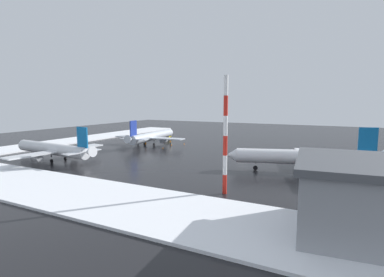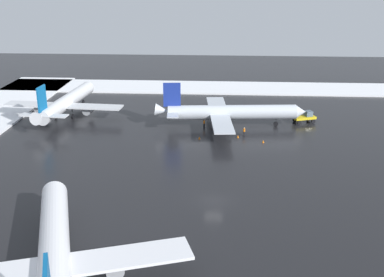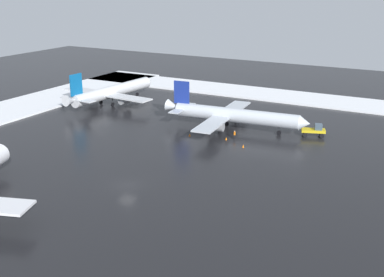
{
  "view_description": "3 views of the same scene",
  "coord_description": "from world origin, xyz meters",
  "px_view_note": "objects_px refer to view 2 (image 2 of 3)",
  "views": [
    {
      "loc": [
        26.76,
        -83.59,
        15.23
      ],
      "look_at": [
        -18.19,
        3.03,
        3.06
      ],
      "focal_mm": 28.0,
      "sensor_mm": 36.0,
      "label": 1
    },
    {
      "loc": [
        60.34,
        0.57,
        30.43
      ],
      "look_at": [
        -16.42,
        -4.03,
        3.33
      ],
      "focal_mm": 45.0,
      "sensor_mm": 36.0,
      "label": 2
    },
    {
      "loc": [
        53.81,
        40.3,
        29.24
      ],
      "look_at": [
        -13.12,
        4.07,
        4.23
      ],
      "focal_mm": 45.0,
      "sensor_mm": 36.0,
      "label": 3
    }
  ],
  "objects_px": {
    "airplane_far_rear": "(54,254)",
    "airplane_foreground_jet": "(66,102)",
    "ground_crew_beside_wing": "(244,131)",
    "ground_crew_mid_apron": "(222,115)",
    "airplane_distant_tail": "(228,112)",
    "traffic_cone_near_nose": "(199,138)",
    "ground_crew_near_tug": "(204,123)",
    "traffic_cone_mid_line": "(238,136)",
    "traffic_cone_wingtip_side": "(263,141)",
    "pushback_tug": "(305,117)"
  },
  "relations": [
    {
      "from": "airplane_far_rear",
      "to": "airplane_foreground_jet",
      "type": "xyz_separation_m",
      "value": [
        -58.72,
        -17.05,
        -0.19
      ]
    },
    {
      "from": "ground_crew_beside_wing",
      "to": "ground_crew_mid_apron",
      "type": "xyz_separation_m",
      "value": [
        -10.69,
        -4.37,
        0.0
      ]
    },
    {
      "from": "airplane_distant_tail",
      "to": "traffic_cone_near_nose",
      "type": "height_order",
      "value": "airplane_distant_tail"
    },
    {
      "from": "airplane_far_rear",
      "to": "ground_crew_near_tug",
      "type": "bearing_deg",
      "value": -32.7
    },
    {
      "from": "airplane_distant_tail",
      "to": "traffic_cone_near_nose",
      "type": "relative_size",
      "value": 56.32
    },
    {
      "from": "traffic_cone_mid_line",
      "to": "traffic_cone_wingtip_side",
      "type": "bearing_deg",
      "value": 61.02
    },
    {
      "from": "airplane_distant_tail",
      "to": "airplane_foreground_jet",
      "type": "distance_m",
      "value": 35.7
    },
    {
      "from": "airplane_foreground_jet",
      "to": "ground_crew_beside_wing",
      "type": "bearing_deg",
      "value": -101.93
    },
    {
      "from": "ground_crew_near_tug",
      "to": "traffic_cone_wingtip_side",
      "type": "bearing_deg",
      "value": -93.67
    },
    {
      "from": "airplane_far_rear",
      "to": "ground_crew_mid_apron",
      "type": "relative_size",
      "value": 18.88
    },
    {
      "from": "ground_crew_beside_wing",
      "to": "traffic_cone_near_nose",
      "type": "relative_size",
      "value": 3.11
    },
    {
      "from": "traffic_cone_near_nose",
      "to": "pushback_tug",
      "type": "bearing_deg",
      "value": 118.48
    },
    {
      "from": "ground_crew_mid_apron",
      "to": "traffic_cone_wingtip_side",
      "type": "height_order",
      "value": "ground_crew_mid_apron"
    },
    {
      "from": "traffic_cone_mid_line",
      "to": "traffic_cone_wingtip_side",
      "type": "height_order",
      "value": "same"
    },
    {
      "from": "airplane_distant_tail",
      "to": "ground_crew_near_tug",
      "type": "xyz_separation_m",
      "value": [
        0.87,
        -4.87,
        -2.07
      ]
    },
    {
      "from": "ground_crew_near_tug",
      "to": "ground_crew_mid_apron",
      "type": "xyz_separation_m",
      "value": [
        -5.9,
        3.54,
        0.0
      ]
    },
    {
      "from": "airplane_far_rear",
      "to": "traffic_cone_near_nose",
      "type": "relative_size",
      "value": 58.71
    },
    {
      "from": "ground_crew_beside_wing",
      "to": "traffic_cone_mid_line",
      "type": "height_order",
      "value": "ground_crew_beside_wing"
    },
    {
      "from": "airplane_far_rear",
      "to": "traffic_cone_wingtip_side",
      "type": "bearing_deg",
      "value": -47.83
    },
    {
      "from": "traffic_cone_near_nose",
      "to": "traffic_cone_wingtip_side",
      "type": "distance_m",
      "value": 12.01
    },
    {
      "from": "airplane_foreground_jet",
      "to": "traffic_cone_mid_line",
      "type": "xyz_separation_m",
      "value": [
        12.58,
        37.06,
        -2.79
      ]
    },
    {
      "from": "traffic_cone_near_nose",
      "to": "traffic_cone_mid_line",
      "type": "bearing_deg",
      "value": 100.11
    },
    {
      "from": "airplane_far_rear",
      "to": "ground_crew_near_tug",
      "type": "xyz_separation_m",
      "value": [
        -52.12,
        13.33,
        -2.29
      ]
    },
    {
      "from": "pushback_tug",
      "to": "ground_crew_near_tug",
      "type": "bearing_deg",
      "value": 172.9
    },
    {
      "from": "pushback_tug",
      "to": "traffic_cone_near_nose",
      "type": "relative_size",
      "value": 9.21
    },
    {
      "from": "traffic_cone_near_nose",
      "to": "traffic_cone_wingtip_side",
      "type": "relative_size",
      "value": 1.0
    },
    {
      "from": "ground_crew_beside_wing",
      "to": "traffic_cone_near_nose",
      "type": "distance_m",
      "value": 8.93
    },
    {
      "from": "airplane_foreground_jet",
      "to": "ground_crew_near_tug",
      "type": "relative_size",
      "value": 18.29
    },
    {
      "from": "traffic_cone_mid_line",
      "to": "airplane_foreground_jet",
      "type": "bearing_deg",
      "value": -108.74
    },
    {
      "from": "airplane_distant_tail",
      "to": "traffic_cone_mid_line",
      "type": "height_order",
      "value": "airplane_distant_tail"
    },
    {
      "from": "ground_crew_near_tug",
      "to": "traffic_cone_near_nose",
      "type": "bearing_deg",
      "value": -151.59
    },
    {
      "from": "ground_crew_near_tug",
      "to": "traffic_cone_wingtip_side",
      "type": "distance_m",
      "value": 14.19
    },
    {
      "from": "airplane_foreground_jet",
      "to": "traffic_cone_mid_line",
      "type": "distance_m",
      "value": 39.24
    },
    {
      "from": "traffic_cone_near_nose",
      "to": "traffic_cone_mid_line",
      "type": "relative_size",
      "value": 1.0
    },
    {
      "from": "airplane_foreground_jet",
      "to": "ground_crew_beside_wing",
      "type": "height_order",
      "value": "airplane_foreground_jet"
    },
    {
      "from": "airplane_foreground_jet",
      "to": "traffic_cone_mid_line",
      "type": "bearing_deg",
      "value": -104.11
    },
    {
      "from": "airplane_distant_tail",
      "to": "ground_crew_beside_wing",
      "type": "bearing_deg",
      "value": -66.66
    },
    {
      "from": "airplane_far_rear",
      "to": "traffic_cone_mid_line",
      "type": "bearing_deg",
      "value": -41.81
    },
    {
      "from": "traffic_cone_near_nose",
      "to": "traffic_cone_wingtip_side",
      "type": "xyz_separation_m",
      "value": [
        1.25,
        11.94,
        0.0
      ]
    },
    {
      "from": "ground_crew_beside_wing",
      "to": "traffic_cone_mid_line",
      "type": "relative_size",
      "value": 3.11
    },
    {
      "from": "airplane_far_rear",
      "to": "ground_crew_beside_wing",
      "type": "xyz_separation_m",
      "value": [
        -47.33,
        21.24,
        -2.29
      ]
    },
    {
      "from": "airplane_distant_tail",
      "to": "ground_crew_near_tug",
      "type": "height_order",
      "value": "airplane_distant_tail"
    },
    {
      "from": "airplane_distant_tail",
      "to": "airplane_far_rear",
      "type": "relative_size",
      "value": 0.96
    },
    {
      "from": "airplane_foreground_jet",
      "to": "pushback_tug",
      "type": "bearing_deg",
      "value": -87.73
    },
    {
      "from": "ground_crew_mid_apron",
      "to": "traffic_cone_mid_line",
      "type": "relative_size",
      "value": 3.11
    },
    {
      "from": "airplane_foreground_jet",
      "to": "ground_crew_mid_apron",
      "type": "relative_size",
      "value": 18.29
    },
    {
      "from": "airplane_distant_tail",
      "to": "traffic_cone_near_nose",
      "type": "distance_m",
      "value": 10.22
    },
    {
      "from": "ground_crew_mid_apron",
      "to": "traffic_cone_mid_line",
      "type": "xyz_separation_m",
      "value": [
        11.88,
        3.15,
        -0.7
      ]
    },
    {
      "from": "airplane_far_rear",
      "to": "airplane_foreground_jet",
      "type": "height_order",
      "value": "airplane_far_rear"
    },
    {
      "from": "airplane_far_rear",
      "to": "ground_crew_beside_wing",
      "type": "bearing_deg",
      "value": -42.53
    }
  ]
}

